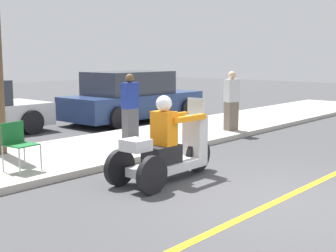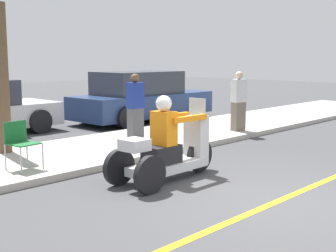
{
  "view_description": "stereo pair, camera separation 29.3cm",
  "coord_description": "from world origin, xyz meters",
  "px_view_note": "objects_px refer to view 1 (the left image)",
  "views": [
    {
      "loc": [
        -5.87,
        -3.06,
        2.04
      ],
      "look_at": [
        -0.18,
        1.93,
        0.91
      ],
      "focal_mm": 50.0,
      "sensor_mm": 36.0,
      "label": 1
    },
    {
      "loc": [
        -5.67,
        -3.28,
        2.04
      ],
      "look_at": [
        -0.18,
        1.93,
        0.91
      ],
      "focal_mm": 50.0,
      "sensor_mm": 36.0,
      "label": 2
    }
  ],
  "objects_px": {
    "spectator_mid_group": "(130,109)",
    "parked_car_lot_far": "(133,98)",
    "spectator_with_child": "(231,102)",
    "motorcycle_trike": "(168,150)",
    "folding_chair_set_back": "(17,141)"
  },
  "relations": [
    {
      "from": "spectator_mid_group",
      "to": "parked_car_lot_far",
      "type": "height_order",
      "value": "spectator_mid_group"
    },
    {
      "from": "spectator_with_child",
      "to": "parked_car_lot_far",
      "type": "relative_size",
      "value": 0.32
    },
    {
      "from": "spectator_mid_group",
      "to": "motorcycle_trike",
      "type": "bearing_deg",
      "value": -122.66
    },
    {
      "from": "motorcycle_trike",
      "to": "folding_chair_set_back",
      "type": "relative_size",
      "value": 2.64
    },
    {
      "from": "spectator_with_child",
      "to": "folding_chair_set_back",
      "type": "relative_size",
      "value": 1.88
    },
    {
      "from": "spectator_with_child",
      "to": "parked_car_lot_far",
      "type": "bearing_deg",
      "value": 87.78
    },
    {
      "from": "motorcycle_trike",
      "to": "spectator_mid_group",
      "type": "height_order",
      "value": "spectator_mid_group"
    },
    {
      "from": "motorcycle_trike",
      "to": "parked_car_lot_far",
      "type": "relative_size",
      "value": 0.45
    },
    {
      "from": "spectator_with_child",
      "to": "motorcycle_trike",
      "type": "bearing_deg",
      "value": -158.61
    },
    {
      "from": "motorcycle_trike",
      "to": "parked_car_lot_far",
      "type": "xyz_separation_m",
      "value": [
        4.66,
        5.58,
        0.23
      ]
    },
    {
      "from": "motorcycle_trike",
      "to": "folding_chair_set_back",
      "type": "bearing_deg",
      "value": 126.62
    },
    {
      "from": "spectator_with_child",
      "to": "parked_car_lot_far",
      "type": "xyz_separation_m",
      "value": [
        0.15,
        3.81,
        -0.12
      ]
    },
    {
      "from": "motorcycle_trike",
      "to": "spectator_with_child",
      "type": "xyz_separation_m",
      "value": [
        4.51,
        1.77,
        0.36
      ]
    },
    {
      "from": "spectator_mid_group",
      "to": "spectator_with_child",
      "type": "height_order",
      "value": "spectator_with_child"
    },
    {
      "from": "spectator_mid_group",
      "to": "folding_chair_set_back",
      "type": "relative_size",
      "value": 1.87
    }
  ]
}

